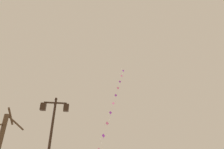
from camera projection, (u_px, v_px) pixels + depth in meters
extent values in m
cylinder|color=black|center=(49.00, 146.00, 8.86)|extent=(0.14, 0.14, 4.75)
sphere|color=black|center=(56.00, 99.00, 9.92)|extent=(0.16, 0.16, 0.16)
cube|color=black|center=(55.00, 103.00, 9.82)|extent=(1.23, 0.08, 0.08)
cube|color=black|center=(43.00, 107.00, 9.61)|extent=(0.28, 0.28, 0.40)
cube|color=beige|center=(43.00, 107.00, 9.61)|extent=(0.19, 0.19, 0.30)
cube|color=black|center=(66.00, 108.00, 9.81)|extent=(0.28, 0.28, 0.40)
cube|color=beige|center=(66.00, 108.00, 9.81)|extent=(0.19, 0.19, 0.30)
cylinder|color=silver|center=(101.00, 143.00, 19.63)|extent=(0.61, 1.01, 1.61)
cylinder|color=silver|center=(105.00, 129.00, 21.29)|extent=(0.61, 1.01, 1.61)
cylinder|color=silver|center=(109.00, 118.00, 22.95)|extent=(0.61, 1.01, 1.61)
cylinder|color=silver|center=(112.00, 108.00, 24.60)|extent=(0.61, 1.01, 1.61)
cylinder|color=silver|center=(115.00, 99.00, 26.26)|extent=(0.61, 1.01, 1.61)
cylinder|color=silver|center=(117.00, 92.00, 27.92)|extent=(0.61, 1.01, 1.61)
cylinder|color=silver|center=(119.00, 85.00, 29.57)|extent=(0.61, 1.01, 1.61)
cylinder|color=silver|center=(121.00, 79.00, 31.23)|extent=(0.61, 1.01, 1.61)
cylinder|color=silver|center=(122.00, 73.00, 32.88)|extent=(0.61, 1.01, 1.61)
cube|color=purple|center=(103.00, 136.00, 20.46)|extent=(0.37, 0.26, 0.44)
cylinder|color=purple|center=(103.00, 138.00, 20.34)|extent=(0.03, 0.04, 0.24)
cube|color=pink|center=(107.00, 123.00, 22.12)|extent=(0.40, 0.22, 0.44)
cylinder|color=pink|center=(107.00, 126.00, 21.99)|extent=(0.04, 0.05, 0.26)
cube|color=purple|center=(110.00, 113.00, 23.78)|extent=(0.38, 0.24, 0.44)
cylinder|color=purple|center=(110.00, 115.00, 23.65)|extent=(0.03, 0.03, 0.24)
cube|color=pink|center=(113.00, 103.00, 25.43)|extent=(0.35, 0.29, 0.44)
cylinder|color=pink|center=(113.00, 105.00, 25.31)|extent=(0.03, 0.03, 0.23)
cube|color=purple|center=(116.00, 95.00, 27.09)|extent=(0.41, 0.19, 0.44)
cylinder|color=purple|center=(116.00, 97.00, 26.97)|extent=(0.03, 0.04, 0.22)
cube|color=pink|center=(118.00, 88.00, 28.74)|extent=(0.40, 0.21, 0.44)
cylinder|color=pink|center=(118.00, 90.00, 28.60)|extent=(0.03, 0.04, 0.31)
cube|color=purple|center=(120.00, 82.00, 30.40)|extent=(0.41, 0.20, 0.44)
cylinder|color=purple|center=(120.00, 83.00, 30.26)|extent=(0.02, 0.02, 0.29)
cube|color=pink|center=(122.00, 76.00, 32.06)|extent=(0.37, 0.26, 0.44)
cylinder|color=pink|center=(122.00, 78.00, 31.91)|extent=(0.02, 0.02, 0.31)
cube|color=purple|center=(123.00, 71.00, 33.71)|extent=(0.37, 0.26, 0.44)
cylinder|color=purple|center=(123.00, 72.00, 33.57)|extent=(0.02, 0.02, 0.30)
cylinder|color=#4C3826|center=(11.00, 116.00, 12.03)|extent=(0.39, 0.86, 1.09)
cylinder|color=#4C3826|center=(15.00, 122.00, 11.83)|extent=(1.19, 0.67, 0.97)
cylinder|color=#4C3826|center=(3.00, 127.00, 11.79)|extent=(0.51, 1.08, 0.64)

